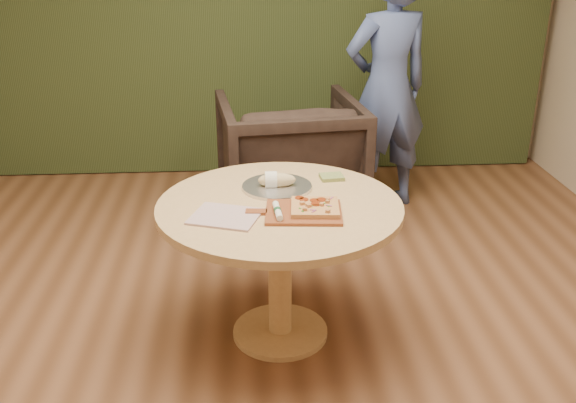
# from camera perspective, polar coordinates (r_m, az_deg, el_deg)

# --- Properties ---
(room_shell) EXTENTS (5.04, 6.04, 2.84)m
(room_shell) POSITION_cam_1_polar(r_m,az_deg,el_deg) (2.57, -0.81, 10.34)
(room_shell) COLOR brown
(room_shell) RESTS_ON ground
(curtain) EXTENTS (4.80, 0.14, 2.78)m
(curtain) POSITION_cam_1_polar(r_m,az_deg,el_deg) (5.44, -2.53, 17.04)
(curtain) COLOR #263217
(curtain) RESTS_ON ground
(pedestal_table) EXTENTS (1.19, 1.19, 0.75)m
(pedestal_table) POSITION_cam_1_polar(r_m,az_deg,el_deg) (3.15, -0.74, -2.50)
(pedestal_table) COLOR tan
(pedestal_table) RESTS_ON ground
(pizza_paddle) EXTENTS (0.46, 0.31, 0.01)m
(pizza_paddle) POSITION_cam_1_polar(r_m,az_deg,el_deg) (2.97, 1.19, -0.96)
(pizza_paddle) COLOR brown
(pizza_paddle) RESTS_ON pedestal_table
(flatbread_pizza) EXTENTS (0.24, 0.24, 0.04)m
(flatbread_pizza) POSITION_cam_1_polar(r_m,az_deg,el_deg) (2.98, 2.40, -0.49)
(flatbread_pizza) COLOR tan
(flatbread_pizza) RESTS_ON pizza_paddle
(cutlery_roll) EXTENTS (0.04, 0.20, 0.03)m
(cutlery_roll) POSITION_cam_1_polar(r_m,az_deg,el_deg) (2.93, -0.93, -0.83)
(cutlery_roll) COLOR silver
(cutlery_roll) RESTS_ON pizza_paddle
(newspaper) EXTENTS (0.37, 0.33, 0.01)m
(newspaper) POSITION_cam_1_polar(r_m,az_deg,el_deg) (2.95, -5.59, -1.33)
(newspaper) COLOR silver
(newspaper) RESTS_ON pedestal_table
(serving_tray) EXTENTS (0.36, 0.36, 0.02)m
(serving_tray) POSITION_cam_1_polar(r_m,az_deg,el_deg) (3.27, -0.99, 1.34)
(serving_tray) COLOR silver
(serving_tray) RESTS_ON pedestal_table
(bread_roll) EXTENTS (0.19, 0.09, 0.09)m
(bread_roll) POSITION_cam_1_polar(r_m,az_deg,el_deg) (3.25, -1.15, 1.92)
(bread_roll) COLOR tan
(bread_roll) RESTS_ON serving_tray
(green_packet) EXTENTS (0.13, 0.11, 0.02)m
(green_packet) POSITION_cam_1_polar(r_m,az_deg,el_deg) (3.40, 3.90, 2.19)
(green_packet) COLOR #5A6A30
(green_packet) RESTS_ON pedestal_table
(armchair) EXTENTS (1.06, 1.01, 0.99)m
(armchair) POSITION_cam_1_polar(r_m,az_deg,el_deg) (4.60, 0.13, 4.38)
(armchair) COLOR black
(armchair) RESTS_ON ground
(person_standing) EXTENTS (0.75, 0.60, 1.81)m
(person_standing) POSITION_cam_1_polar(r_m,az_deg,el_deg) (4.77, 8.78, 9.92)
(person_standing) COLOR #425487
(person_standing) RESTS_ON ground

